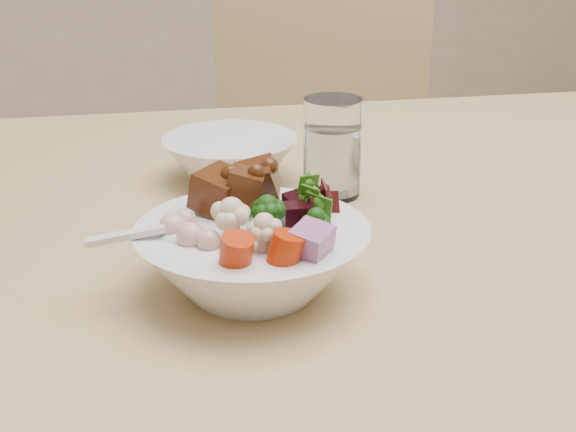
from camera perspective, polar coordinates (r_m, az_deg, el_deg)
The scene contains 6 objects.
dining_table at distance 0.85m, azimuth 10.41°, elevation -5.40°, with size 1.84×1.24×0.79m.
chair_far at distance 1.59m, azimuth 1.95°, elevation 1.11°, with size 0.58×0.58×0.93m.
food_bowl at distance 0.66m, azimuth -2.46°, elevation -2.72°, with size 0.19×0.19×0.10m.
soup_spoon at distance 0.63m, azimuth -8.68°, elevation -1.50°, with size 0.09×0.04×0.02m.
water_glass at distance 0.86m, azimuth 3.16°, elevation 4.60°, with size 0.06×0.06×0.11m.
side_bowl at distance 0.91m, azimuth -4.11°, elevation 4.03°, with size 0.15×0.15×0.05m, color white, non-canonical shape.
Camera 1 is at (-0.68, -0.68, 1.11)m, focal length 50.00 mm.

